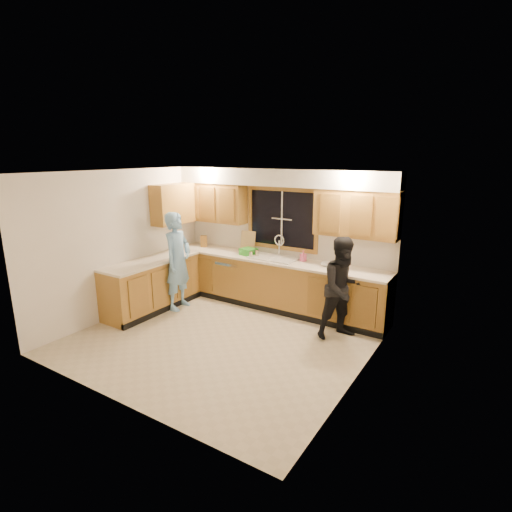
{
  "coord_description": "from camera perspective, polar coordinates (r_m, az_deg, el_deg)",
  "views": [
    {
      "loc": [
        3.43,
        -4.44,
        2.75
      ],
      "look_at": [
        0.22,
        0.65,
        1.2
      ],
      "focal_mm": 28.0,
      "sensor_mm": 36.0,
      "label": 1
    }
  ],
  "objects": [
    {
      "name": "wall_right",
      "position": [
        4.87,
        14.82,
        -3.99
      ],
      "size": [
        0.0,
        3.8,
        3.8
      ],
      "primitive_type": "plane",
      "rotation": [
        1.57,
        0.0,
        -1.57
      ],
      "color": "white",
      "rests_on": "ground"
    },
    {
      "name": "ceiling",
      "position": [
        5.62,
        -5.56,
        11.81
      ],
      "size": [
        4.2,
        4.2,
        0.0
      ],
      "primitive_type": "plane",
      "rotation": [
        3.14,
        0.0,
        0.0
      ],
      "color": "silver"
    },
    {
      "name": "knife_block",
      "position": [
        8.13,
        -7.47,
        2.11
      ],
      "size": [
        0.16,
        0.16,
        0.23
      ],
      "primitive_type": "cube",
      "rotation": [
        0.0,
        0.0,
        0.57
      ],
      "color": "olive",
      "rests_on": "countertop_back"
    },
    {
      "name": "man",
      "position": [
        7.28,
        -11.11,
        -0.73
      ],
      "size": [
        0.52,
        0.7,
        1.77
      ],
      "primitive_type": "imported",
      "rotation": [
        0.0,
        0.0,
        1.73
      ],
      "color": "#76ADE0",
      "rests_on": "floor"
    },
    {
      "name": "upper_cabinets_right",
      "position": [
        6.56,
        14.17,
        5.88
      ],
      "size": [
        1.35,
        0.33,
        0.75
      ],
      "primitive_type": "cube",
      "color": "#AA7931",
      "rests_on": "wall_back"
    },
    {
      "name": "countertop_back",
      "position": [
        7.18,
        2.49,
        -0.53
      ],
      "size": [
        4.2,
        0.63,
        0.04
      ],
      "primitive_type": "cube",
      "color": "#F5E7CE",
      "rests_on": "base_cabinets_back"
    },
    {
      "name": "upper_cabinets_left",
      "position": [
        7.91,
        -5.96,
        7.62
      ],
      "size": [
        1.35,
        0.33,
        0.75
      ],
      "primitive_type": "cube",
      "color": "#AA7931",
      "rests_on": "wall_back"
    },
    {
      "name": "base_cabinets_back",
      "position": [
        7.32,
        2.51,
        -3.99
      ],
      "size": [
        4.2,
        0.6,
        0.88
      ],
      "primitive_type": "cube",
      "color": "#AA7931",
      "rests_on": "ground"
    },
    {
      "name": "cutting_board",
      "position": [
        7.68,
        -1.15,
        2.13
      ],
      "size": [
        0.31,
        0.14,
        0.39
      ],
      "primitive_type": "cube",
      "rotation": [
        -0.21,
        0.0,
        0.15
      ],
      "color": "tan",
      "rests_on": "countertop_back"
    },
    {
      "name": "dish_crate",
      "position": [
        7.42,
        -1.07,
        0.63
      ],
      "size": [
        0.31,
        0.29,
        0.12
      ],
      "primitive_type": "cube",
      "rotation": [
        0.0,
        0.0,
        -0.19
      ],
      "color": "green",
      "rests_on": "countertop_back"
    },
    {
      "name": "wall_back",
      "position": [
        7.37,
        3.74,
        2.63
      ],
      "size": [
        4.2,
        0.0,
        4.2
      ],
      "primitive_type": "plane",
      "rotation": [
        1.57,
        0.0,
        0.0
      ],
      "color": "white",
      "rests_on": "ground"
    },
    {
      "name": "wall_left",
      "position": [
        7.25,
        -18.59,
        1.72
      ],
      "size": [
        0.0,
        3.8,
        3.8
      ],
      "primitive_type": "plane",
      "rotation": [
        1.57,
        0.0,
        1.57
      ],
      "color": "white",
      "rests_on": "ground"
    },
    {
      "name": "countertop_left",
      "position": [
        7.32,
        -14.7,
        -0.7
      ],
      "size": [
        0.63,
        1.9,
        0.04
      ],
      "primitive_type": "cube",
      "color": "#F5E7CE",
      "rests_on": "base_cabinets_left"
    },
    {
      "name": "sink",
      "position": [
        7.2,
        2.56,
        -0.77
      ],
      "size": [
        0.86,
        0.52,
        0.57
      ],
      "color": "silver",
      "rests_on": "countertop_back"
    },
    {
      "name": "floor",
      "position": [
        6.25,
        -5.0,
        -11.74
      ],
      "size": [
        4.2,
        4.2,
        0.0
      ],
      "primitive_type": "plane",
      "color": "beige",
      "rests_on": "ground"
    },
    {
      "name": "upper_cabinets_return",
      "position": [
        7.78,
        -11.76,
        7.29
      ],
      "size": [
        0.33,
        0.9,
        0.75
      ],
      "primitive_type": "cube",
      "color": "#AA7931",
      "rests_on": "wall_left"
    },
    {
      "name": "dishwasher",
      "position": [
        7.76,
        -3.0,
        -3.16
      ],
      "size": [
        0.6,
        0.56,
        0.82
      ],
      "primitive_type": "cube",
      "color": "white",
      "rests_on": "floor"
    },
    {
      "name": "soffit",
      "position": [
        7.07,
        3.19,
        11.15
      ],
      "size": [
        4.2,
        0.35,
        0.3
      ],
      "primitive_type": "cube",
      "color": "silver",
      "rests_on": "wall_back"
    },
    {
      "name": "window_frame",
      "position": [
        7.29,
        3.75,
        5.31
      ],
      "size": [
        1.44,
        0.03,
        1.14
      ],
      "color": "black",
      "rests_on": "wall_back"
    },
    {
      "name": "bowl",
      "position": [
        6.79,
        10.22,
        -1.2
      ],
      "size": [
        0.25,
        0.25,
        0.06
      ],
      "primitive_type": "imported",
      "rotation": [
        0.0,
        0.0,
        0.07
      ],
      "color": "silver",
      "rests_on": "countertop_back"
    },
    {
      "name": "can_left",
      "position": [
        7.22,
        -0.75,
        0.18
      ],
      "size": [
        0.07,
        0.07,
        0.11
      ],
      "primitive_type": "cylinder",
      "rotation": [
        0.0,
        0.0,
        -0.09
      ],
      "color": "#BCAB90",
      "rests_on": "countertop_back"
    },
    {
      "name": "base_cabinets_left",
      "position": [
        7.46,
        -14.55,
        -4.1
      ],
      "size": [
        0.6,
        1.9,
        0.88
      ],
      "primitive_type": "cube",
      "color": "#AA7931",
      "rests_on": "ground"
    },
    {
      "name": "stove",
      "position": [
        7.1,
        -17.89,
        -5.2
      ],
      "size": [
        0.58,
        0.75,
        0.9
      ],
      "primitive_type": "cube",
      "color": "white",
      "rests_on": "floor"
    },
    {
      "name": "soap_bottle",
      "position": [
        7.02,
        6.77,
        0.0
      ],
      "size": [
        0.1,
        0.1,
        0.19
      ],
      "primitive_type": "imported",
      "rotation": [
        0.0,
        0.0,
        -0.23
      ],
      "color": "#EC5A8B",
      "rests_on": "countertop_back"
    },
    {
      "name": "woman",
      "position": [
        6.15,
        12.39,
        -4.53
      ],
      "size": [
        0.94,
        0.97,
        1.57
      ],
      "primitive_type": "imported",
      "rotation": [
        0.0,
        0.0,
        0.9
      ],
      "color": "black",
      "rests_on": "floor"
    },
    {
      "name": "can_right",
      "position": [
        7.27,
        0.09,
        0.37
      ],
      "size": [
        0.09,
        0.09,
        0.13
      ],
      "primitive_type": "cylinder",
      "rotation": [
        0.0,
        0.0,
        -0.31
      ],
      "color": "#BCAB90",
      "rests_on": "countertop_back"
    }
  ]
}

